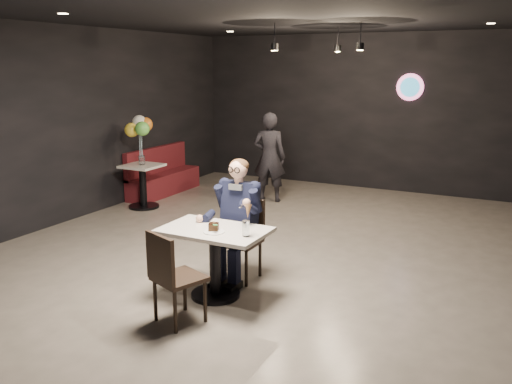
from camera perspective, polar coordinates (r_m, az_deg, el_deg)
The scene contains 17 objects.
floor at distance 7.04m, azimuth 1.04°, elevation -6.74°, with size 9.00×9.00×0.00m, color gray.
wall_sign at distance 10.64m, azimuth 15.92°, elevation 10.57°, with size 0.50×0.06×0.50m, color pink, non-canonical shape.
pendant_lights at distance 8.47m, azimuth 7.31°, elevation 16.35°, with size 1.40×1.20×0.36m, color black.
main_table at distance 5.76m, azimuth -4.33°, elevation -7.45°, with size 1.10×0.70×0.75m, color silver.
chair_far at distance 6.18m, azimuth -1.70°, elevation -5.12°, with size 0.42×0.46×0.92m, color black.
chair_near at distance 5.23m, azimuth -8.08°, elevation -8.77°, with size 0.42×0.46×0.92m, color black.
seated_man at distance 6.10m, azimuth -1.71°, elevation -2.80°, with size 0.60×0.80×1.44m, color black.
dessert_plate at distance 5.52m, azimuth -4.45°, elevation -4.21°, with size 0.22×0.22×0.01m, color white.
cake_slice at distance 5.54m, azimuth -4.47°, elevation -3.70°, with size 0.10×0.08×0.07m, color black.
mint_leaf at distance 5.46m, azimuth -4.31°, elevation -3.47°, with size 0.06×0.04×0.01m, color #2A8039.
sundae_glass at distance 5.37m, azimuth -1.07°, elevation -3.85°, with size 0.07×0.07×0.16m, color silver.
wafer_cone at distance 5.35m, azimuth -0.84°, elevation -2.03°, with size 0.07×0.07×0.14m, color #B9814C.
booth_bench at distance 10.42m, azimuth -9.69°, elevation 2.21°, with size 0.44×1.77×0.89m, color #460F17.
side_table at distance 9.48m, azimuth -11.80°, elevation 0.59°, with size 0.60×0.60×0.75m, color silver.
balloon_vase at distance 9.40m, azimuth -11.93°, elevation 3.30°, with size 0.10×0.10×0.16m, color silver.
balloon_bunch at distance 9.33m, azimuth -12.06°, elevation 5.92°, with size 0.44×0.44×0.73m, color yellow.
passerby at distance 9.66m, azimuth 1.42°, elevation 3.68°, with size 0.58×0.38×1.60m, color black.
Camera 1 is at (2.89, -5.95, 2.41)m, focal length 38.00 mm.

